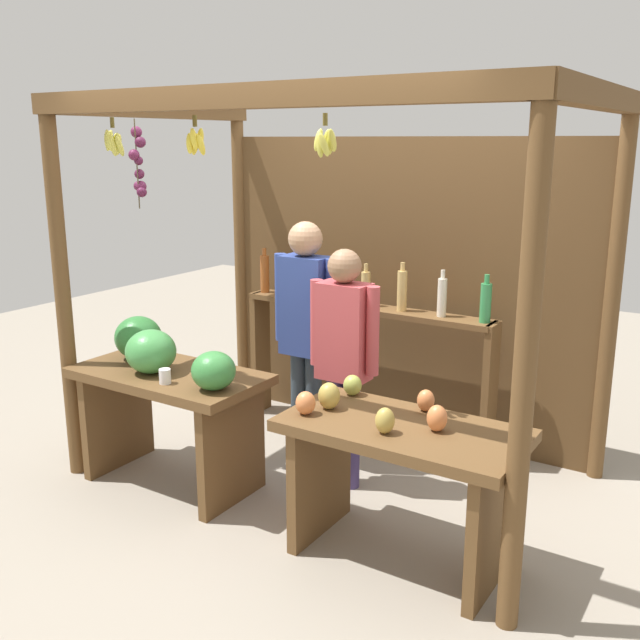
{
  "coord_description": "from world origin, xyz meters",
  "views": [
    {
      "loc": [
        2.31,
        -3.8,
        2.17
      ],
      "look_at": [
        0.0,
        -0.18,
        1.1
      ],
      "focal_mm": 40.52,
      "sensor_mm": 36.0,
      "label": 1
    }
  ],
  "objects": [
    {
      "name": "fruit_counter_right",
      "position": [
        0.8,
        -0.67,
        0.56
      ],
      "size": [
        1.24,
        0.64,
        0.91
      ],
      "color": "brown",
      "rests_on": "ground"
    },
    {
      "name": "ground_plane",
      "position": [
        0.0,
        0.0,
        0.0
      ],
      "size": [
        12.0,
        12.0,
        0.0
      ],
      "primitive_type": "plane",
      "color": "gray",
      "rests_on": "ground"
    },
    {
      "name": "vendor_woman",
      "position": [
        0.13,
        -0.1,
        0.91
      ],
      "size": [
        0.48,
        0.21,
        1.54
      ],
      "rotation": [
        0.0,
        0.0,
        0.04
      ],
      "color": "#413469",
      "rests_on": "ground"
    },
    {
      "name": "market_stall",
      "position": [
        -0.01,
        0.42,
        1.41
      ],
      "size": [
        3.08,
        1.91,
        2.44
      ],
      "color": "brown",
      "rests_on": "ground"
    },
    {
      "name": "bottle_shelf_unit",
      "position": [
        -0.16,
        0.67,
        0.8
      ],
      "size": [
        1.97,
        0.22,
        1.35
      ],
      "color": "brown",
      "rests_on": "ground"
    },
    {
      "name": "fruit_counter_left",
      "position": [
        -0.84,
        -0.68,
        0.69
      ],
      "size": [
        1.24,
        0.64,
        1.04
      ],
      "color": "brown",
      "rests_on": "ground"
    },
    {
      "name": "vendor_man",
      "position": [
        -0.26,
        0.06,
        1.0
      ],
      "size": [
        0.48,
        0.23,
        1.66
      ],
      "rotation": [
        0.0,
        0.0,
        0.2
      ],
      "color": "#313D47",
      "rests_on": "ground"
    }
  ]
}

